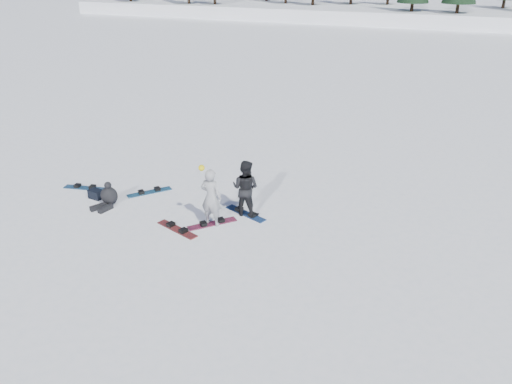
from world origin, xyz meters
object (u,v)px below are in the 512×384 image
seated_rider (108,196)px  snowboard_loose_b (177,229)px  snowboarder_man (245,188)px  snowboard_loose_a (149,192)px  snowboarder_woman (211,197)px  gear_bag (96,194)px  snowboard_loose_c (85,188)px

seated_rider → snowboard_loose_b: seated_rider is taller
snowboarder_man → snowboard_loose_a: bearing=-1.6°
seated_rider → snowboarder_woman: bearing=22.6°
snowboarder_woman → gear_bag: bearing=-1.2°
snowboard_loose_c → gear_bag: bearing=-41.2°
seated_rider → snowboard_loose_b: 2.92m
snowboarder_woman → snowboard_loose_a: snowboarder_woman is taller
gear_bag → snowboarder_woman: bearing=-2.4°
snowboarder_woman → gear_bag: snowboarder_woman is taller
snowboarder_man → gear_bag: 5.14m
gear_bag → snowboard_loose_c: size_ratio=0.30×
snowboard_loose_b → seated_rider: bearing=-172.4°
snowboard_loose_a → snowboard_loose_c: bearing=144.1°
snowboard_loose_b → snowboarder_man: bearing=67.6°
snowboarder_man → seated_rider: bearing=15.5°
snowboarder_woman → snowboard_loose_a: size_ratio=1.29×
seated_rider → snowboard_loose_b: (2.84, -0.61, -0.29)m
snowboard_loose_c → snowboard_loose_a: size_ratio=1.00×
seated_rider → snowboard_loose_c: (-1.56, 0.75, -0.29)m
snowboarder_woman → snowboard_loose_b: snowboarder_woman is taller
snowboard_loose_b → snowboard_loose_a: 2.85m
gear_bag → snowboard_loose_b: bearing=-13.7°
snowboard_loose_b → gear_bag: bearing=-173.9°
snowboarder_woman → snowboard_loose_b: 1.38m
seated_rider → snowboard_loose_c: 1.75m
snowboarder_man → gear_bag: bearing=10.9°
seated_rider → snowboard_loose_a: seated_rider is taller
snowboarder_woman → seated_rider: (-3.64, -0.07, -0.60)m
snowboarder_man → seated_rider: (-4.33, -1.04, -0.59)m
snowboarder_man → snowboard_loose_a: (-3.63, 0.24, -0.88)m
snowboarder_man → snowboard_loose_a: 3.74m
gear_bag → snowboard_loose_b: (3.54, -0.86, -0.14)m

